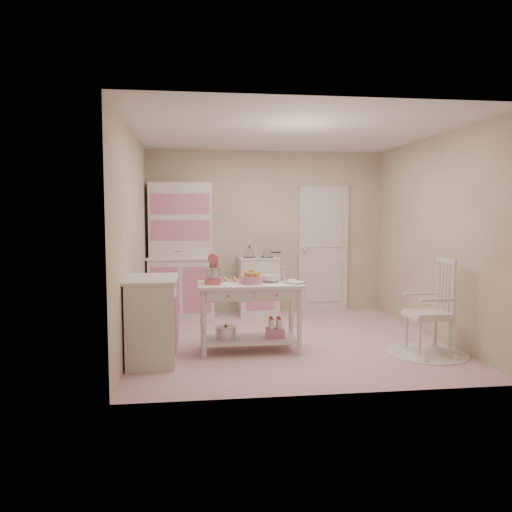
{
  "coord_description": "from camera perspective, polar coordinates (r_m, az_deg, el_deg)",
  "views": [
    {
      "loc": [
        -1.2,
        -6.1,
        1.62
      ],
      "look_at": [
        -0.4,
        0.09,
        1.07
      ],
      "focal_mm": 35.0,
      "sensor_mm": 36.0,
      "label": 1
    }
  ],
  "objects": [
    {
      "name": "metal_pitcher",
      "position": [
        6.0,
        3.28,
        -2.02
      ],
      "size": [
        0.1,
        0.1,
        0.17
      ],
      "primitive_type": "cylinder",
      "color": "silver",
      "rests_on": "work_table"
    },
    {
      "name": "door",
      "position": [
        8.28,
        7.71,
        0.82
      ],
      "size": [
        0.82,
        0.05,
        2.04
      ],
      "primitive_type": "cube",
      "color": "white",
      "rests_on": "ground"
    },
    {
      "name": "room_shell",
      "position": [
        6.22,
        3.77,
        5.27
      ],
      "size": [
        3.84,
        3.84,
        2.62
      ],
      "color": "pink",
      "rests_on": "ground"
    },
    {
      "name": "work_table",
      "position": [
        5.86,
        -0.72,
        -7.0
      ],
      "size": [
        1.2,
        0.6,
        0.8
      ],
      "primitive_type": "cube",
      "color": "white",
      "rests_on": "ground"
    },
    {
      "name": "mixing_bowl",
      "position": [
        5.9,
        1.7,
        -2.59
      ],
      "size": [
        0.25,
        0.25,
        0.08
      ],
      "primitive_type": "imported",
      "color": "silver",
      "rests_on": "work_table"
    },
    {
      "name": "hutch",
      "position": [
        7.79,
        -8.57,
        0.69
      ],
      "size": [
        1.06,
        0.5,
        2.08
      ],
      "primitive_type": "cube",
      "color": "white",
      "rests_on": "ground"
    },
    {
      "name": "cookie_tray",
      "position": [
        5.95,
        -2.36,
        -2.82
      ],
      "size": [
        0.34,
        0.24,
        0.02
      ],
      "primitive_type": "cube",
      "color": "silver",
      "rests_on": "work_table"
    },
    {
      "name": "rocking_chair",
      "position": [
        6.04,
        19.12,
        -5.46
      ],
      "size": [
        0.48,
        0.72,
        1.1
      ],
      "primitive_type": "cube",
      "rotation": [
        0.0,
        0.0,
        0.0
      ],
      "color": "white",
      "rests_on": "ground"
    },
    {
      "name": "bread_basket",
      "position": [
        5.74,
        -0.47,
        -2.74
      ],
      "size": [
        0.25,
        0.25,
        0.09
      ],
      "primitive_type": "cylinder",
      "color": "pink",
      "rests_on": "work_table"
    },
    {
      "name": "lace_rug",
      "position": [
        6.16,
        18.97,
        -10.45
      ],
      "size": [
        0.92,
        0.92,
        0.01
      ],
      "primitive_type": "cylinder",
      "color": "white",
      "rests_on": "ground"
    },
    {
      "name": "base_cabinet",
      "position": [
        5.55,
        -11.74,
        -7.14
      ],
      "size": [
        0.54,
        0.84,
        0.92
      ],
      "primitive_type": "cube",
      "color": "white",
      "rests_on": "ground"
    },
    {
      "name": "stove",
      "position": [
        7.87,
        0.26,
        -3.46
      ],
      "size": [
        0.62,
        0.57,
        0.92
      ],
      "primitive_type": "cube",
      "color": "white",
      "rests_on": "ground"
    },
    {
      "name": "recipe_book",
      "position": [
        5.74,
        3.89,
        -3.1
      ],
      "size": [
        0.26,
        0.28,
        0.02
      ],
      "primitive_type": "imported",
      "rotation": [
        0.0,
        0.0,
        0.61
      ],
      "color": "silver",
      "rests_on": "work_table"
    },
    {
      "name": "stand_mixer",
      "position": [
        5.75,
        -4.91,
        -1.48
      ],
      "size": [
        0.23,
        0.3,
        0.34
      ],
      "primitive_type": "cube",
      "rotation": [
        0.0,
        0.0,
        -0.13
      ],
      "color": "#CA5563",
      "rests_on": "work_table"
    }
  ]
}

